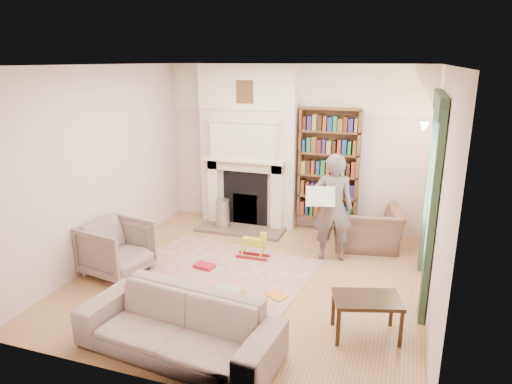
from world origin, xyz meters
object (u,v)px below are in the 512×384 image
(sofa, at_px, (178,326))
(armchair_reading, at_px, (366,228))
(bookcase, at_px, (329,165))
(man_reading, at_px, (333,208))
(paraffin_heater, at_px, (223,215))
(coffee_table, at_px, (366,317))
(rocking_horse, at_px, (253,245))
(armchair_left, at_px, (117,248))

(sofa, bearing_deg, armchair_reading, 72.16)
(bookcase, bearing_deg, armchair_reading, -36.57)
(man_reading, height_order, paraffin_heater, man_reading)
(bookcase, height_order, paraffin_heater, bookcase)
(armchair_reading, xyz_separation_m, sofa, (-1.51, -3.36, -0.03))
(bookcase, relative_size, coffee_table, 2.64)
(sofa, distance_m, man_reading, 3.00)
(sofa, height_order, rocking_horse, sofa)
(coffee_table, bearing_deg, sofa, -169.41)
(sofa, bearing_deg, rocking_horse, 97.42)
(rocking_horse, bearing_deg, paraffin_heater, 131.79)
(armchair_left, bearing_deg, sofa, -119.19)
(paraffin_heater, bearing_deg, man_reading, -16.45)
(coffee_table, bearing_deg, bookcase, 91.31)
(armchair_left, bearing_deg, paraffin_heater, -10.23)
(paraffin_heater, height_order, rocking_horse, paraffin_heater)
(man_reading, bearing_deg, paraffin_heater, -29.87)
(bookcase, xyz_separation_m, rocking_horse, (-0.83, -1.50, -0.96))
(bookcase, relative_size, sofa, 0.89)
(sofa, relative_size, paraffin_heater, 3.76)
(coffee_table, bearing_deg, armchair_reading, 78.99)
(armchair_reading, distance_m, coffee_table, 2.47)
(bookcase, distance_m, paraffin_heater, 2.00)
(paraffin_heater, bearing_deg, coffee_table, -42.36)
(rocking_horse, bearing_deg, armchair_reading, 30.67)
(armchair_reading, distance_m, paraffin_heater, 2.43)
(bookcase, relative_size, man_reading, 1.16)
(man_reading, relative_size, coffee_table, 2.29)
(sofa, xyz_separation_m, man_reading, (1.06, 2.76, 0.50))
(sofa, relative_size, rocking_horse, 4.28)
(sofa, xyz_separation_m, rocking_horse, (-0.05, 2.40, -0.09))
(armchair_left, xyz_separation_m, rocking_horse, (1.61, 1.07, -0.15))
(man_reading, bearing_deg, bookcase, -89.66)
(armchair_reading, distance_m, rocking_horse, 1.83)
(armchair_left, relative_size, man_reading, 0.50)
(armchair_reading, distance_m, armchair_left, 3.76)
(coffee_table, distance_m, rocking_horse, 2.34)
(armchair_reading, height_order, sofa, armchair_reading)
(sofa, relative_size, coffee_table, 2.95)
(rocking_horse, bearing_deg, armchair_left, -147.49)
(armchair_left, xyz_separation_m, man_reading, (2.71, 1.43, 0.43))
(armchair_reading, xyz_separation_m, armchair_left, (-3.16, -2.03, 0.04))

